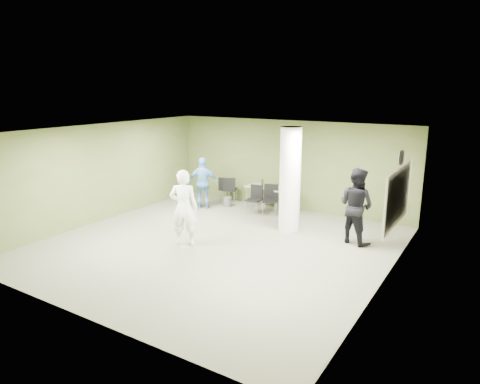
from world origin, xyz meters
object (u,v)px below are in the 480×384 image
Objects in this scene: man_blue at (203,183)px; man_black at (356,206)px; folding_table at (269,189)px; chair_back_left at (226,187)px; woman_white at (184,208)px.

man_black is at bearing 146.62° from man_blue.
folding_table is 3.61m from man_black.
man_blue is at bearing -145.70° from folding_table.
chair_back_left is (-1.68, 0.03, -0.17)m from folding_table.
chair_back_left is 0.45× the size of man_black.
folding_table is 1.82× the size of chair_back_left.
man_black reaches higher than woman_white.
woman_white reaches higher than man_blue.
folding_table is 0.81× the size of man_black.
folding_table is 2.10m from man_blue.
folding_table is at bearing -6.99° from man_black.
woman_white reaches higher than chair_back_left.
chair_back_left is 5.20m from man_black.
folding_table is at bearing -177.39° from man_blue.
chair_back_left is at bearing -176.98° from folding_table.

